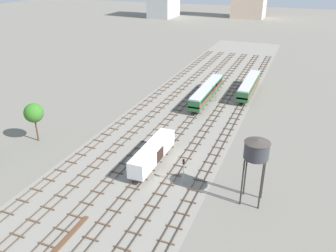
% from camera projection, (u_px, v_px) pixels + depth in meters
% --- Properties ---
extents(ground_plane, '(480.00, 480.00, 0.00)m').
position_uv_depth(ground_plane, '(187.00, 111.00, 83.70)').
color(ground_plane, slate).
extents(ballast_bed, '(27.11, 176.00, 0.01)m').
position_uv_depth(ballast_bed, '(187.00, 111.00, 83.70)').
color(ballast_bed, gray).
rests_on(ballast_bed, ground).
extents(track_far_left, '(2.40, 126.00, 0.29)m').
position_uv_depth(track_far_left, '(146.00, 103.00, 88.35)').
color(track_far_left, '#47382D').
rests_on(track_far_left, ground).
extents(track_left, '(2.40, 126.00, 0.29)m').
position_uv_depth(track_left, '(162.00, 105.00, 86.81)').
color(track_left, '#47382D').
rests_on(track_left, ground).
extents(track_centre_left, '(2.40, 126.00, 0.29)m').
position_uv_depth(track_centre_left, '(180.00, 108.00, 85.26)').
color(track_centre_left, '#47382D').
rests_on(track_centre_left, ground).
extents(track_centre, '(2.40, 126.00, 0.29)m').
position_uv_depth(track_centre, '(198.00, 110.00, 83.71)').
color(track_centre, '#47382D').
rests_on(track_centre, ground).
extents(track_centre_right, '(2.40, 126.00, 0.29)m').
position_uv_depth(track_centre_right, '(216.00, 113.00, 82.16)').
color(track_centre_right, '#47382D').
rests_on(track_centre_right, ground).
extents(track_right, '(2.40, 126.00, 0.29)m').
position_uv_depth(track_right, '(236.00, 116.00, 80.61)').
color(track_right, '#47382D').
rests_on(track_right, ground).
extents(freight_boxcar_centre_nearest, '(2.87, 14.00, 3.60)m').
position_uv_depth(freight_boxcar_centre_nearest, '(153.00, 153.00, 60.21)').
color(freight_boxcar_centre_nearest, white).
rests_on(freight_boxcar_centre_nearest, ground).
extents(passenger_coach_centre_near, '(2.96, 22.00, 3.80)m').
position_uv_depth(passenger_coach_centre_near, '(207.00, 91.00, 88.91)').
color(passenger_coach_centre_near, '#286638').
rests_on(passenger_coach_centre_near, ground).
extents(diesel_railcar_right_mid, '(2.96, 20.50, 3.80)m').
position_uv_depth(diesel_railcar_right_mid, '(249.00, 85.00, 93.44)').
color(diesel_railcar_right_mid, '#286638').
rests_on(diesel_railcar_right_mid, ground).
extents(water_tower, '(3.68, 3.68, 10.40)m').
position_uv_depth(water_tower, '(257.00, 150.00, 48.16)').
color(water_tower, '#2D2826').
rests_on(water_tower, ground).
extents(signal_post_nearest, '(0.28, 0.47, 4.64)m').
position_uv_depth(signal_post_nearest, '(184.00, 168.00, 54.71)').
color(signal_post_nearest, gray).
rests_on(signal_post_nearest, ground).
extents(signal_post_near, '(0.28, 0.47, 4.91)m').
position_uv_depth(signal_post_near, '(216.00, 90.00, 88.33)').
color(signal_post_near, gray).
rests_on(signal_post_near, ground).
extents(lineside_tree_1, '(3.79, 3.79, 7.90)m').
position_uv_depth(lineside_tree_1, '(34.00, 113.00, 67.18)').
color(lineside_tree_1, '#4C331E').
rests_on(lineside_tree_1, ground).
extents(spare_rail_bundle, '(0.60, 10.00, 0.24)m').
position_uv_depth(spare_rail_bundle, '(65.00, 241.00, 44.18)').
color(spare_rail_bundle, brown).
rests_on(spare_rail_bundle, ground).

